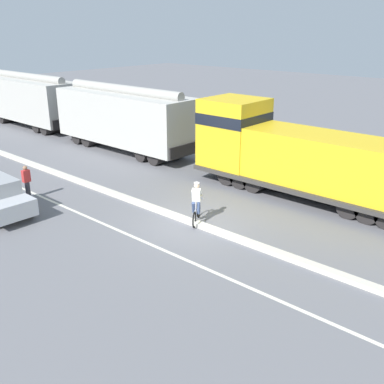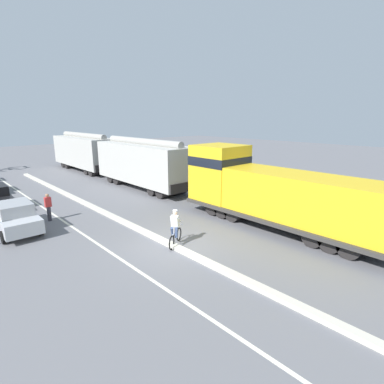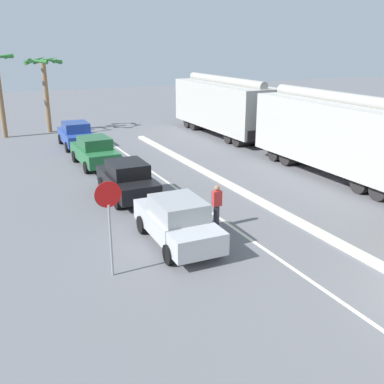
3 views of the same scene
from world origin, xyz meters
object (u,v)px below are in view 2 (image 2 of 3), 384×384
hopper_car_middle (84,152)px  cyclist (175,229)px  pedestrian_by_cars (48,207)px  parked_car_silver (15,217)px  locomotive (267,193)px  hopper_car_lead (143,164)px

hopper_car_middle → cyclist: (-5.56, -22.49, -1.26)m
hopper_car_middle → pedestrian_by_cars: 17.31m
hopper_car_middle → parked_car_silver: hopper_car_middle is taller
hopper_car_middle → parked_car_silver: 18.85m
parked_car_silver → hopper_car_middle: bearing=55.6°
parked_car_silver → pedestrian_by_cars: size_ratio=2.62×
locomotive → hopper_car_middle: locomotive is taller
hopper_car_lead → cyclist: 12.29m
locomotive → cyclist: bearing=167.1°
hopper_car_lead → cyclist: bearing=-117.1°
hopper_car_lead → pedestrian_by_cars: hopper_car_lead is taller
hopper_car_lead → parked_car_silver: size_ratio=2.50×
locomotive → cyclist: locomotive is taller
hopper_car_middle → parked_car_silver: bearing=-124.4°
cyclist → parked_car_silver: bearing=126.0°
hopper_car_lead → parked_car_silver: hopper_car_lead is taller
locomotive → pedestrian_by_cars: 12.50m
locomotive → hopper_car_lead: size_ratio=1.10×
parked_car_silver → cyclist: bearing=-54.0°
cyclist → pedestrian_by_cars: (-3.19, 7.61, 0.03)m
cyclist → pedestrian_by_cars: size_ratio=1.06×
hopper_car_lead → hopper_car_middle: same height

